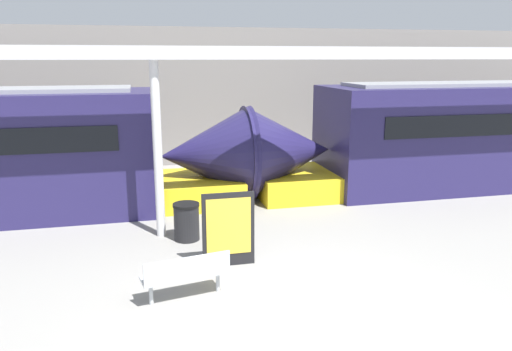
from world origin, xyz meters
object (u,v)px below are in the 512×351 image
object	(u,v)px
train_left	(489,136)
support_column_near	(158,151)
poster_board	(229,229)
trash_bin	(187,222)
bench_near	(186,273)

from	to	relation	value
train_left	support_column_near	bearing A→B (deg)	-166.02
poster_board	trash_bin	bearing A→B (deg)	112.28
poster_board	support_column_near	world-z (taller)	support_column_near
train_left	trash_bin	world-z (taller)	train_left
trash_bin	support_column_near	distance (m)	1.67
train_left	bench_near	distance (m)	11.71
bench_near	trash_bin	bearing A→B (deg)	73.44
poster_board	train_left	bearing A→B (deg)	26.45
bench_near	trash_bin	world-z (taller)	trash_bin
poster_board	support_column_near	size ratio (longest dim) A/B	0.38
bench_near	poster_board	bearing A→B (deg)	41.88
train_left	support_column_near	world-z (taller)	support_column_near
bench_near	poster_board	distance (m)	1.57
train_left	bench_near	bearing A→B (deg)	-150.19
trash_bin	poster_board	bearing A→B (deg)	-67.72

